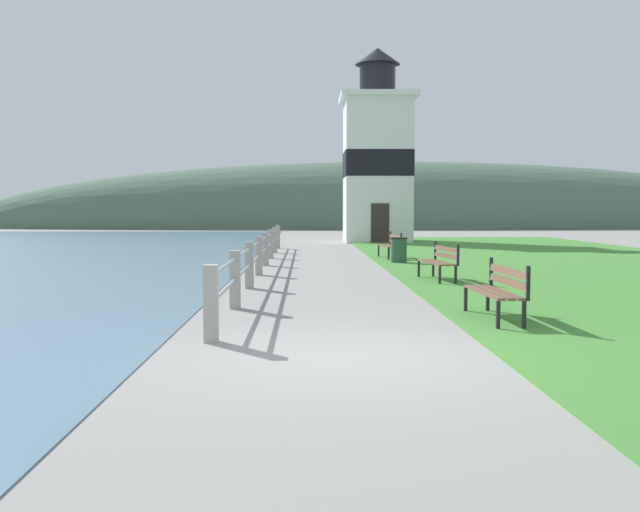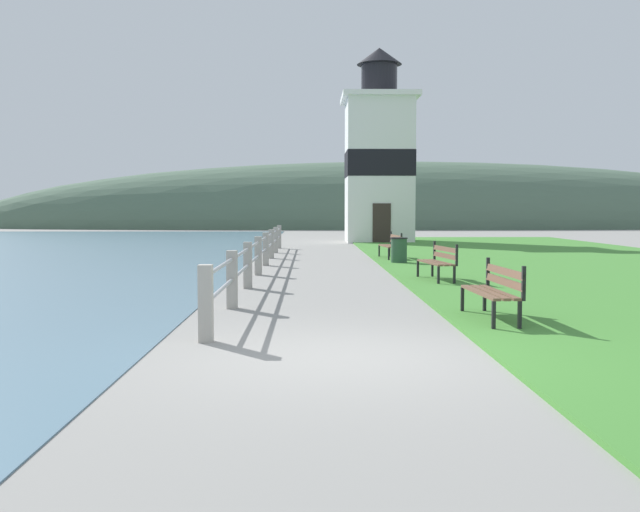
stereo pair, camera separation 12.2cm
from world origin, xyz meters
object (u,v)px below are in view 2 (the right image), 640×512
at_px(lighthouse, 379,159).
at_px(park_bench_midway, 439,260).
at_px(park_bench_near, 495,288).
at_px(trash_bin, 399,251).
at_px(park_bench_far, 392,244).

bearing_deg(lighthouse, park_bench_midway, -91.44).
height_order(park_bench_near, trash_bin, park_bench_near).
bearing_deg(park_bench_midway, lighthouse, -98.82).
relative_size(park_bench_near, park_bench_midway, 1.03).
height_order(lighthouse, trash_bin, lighthouse).
bearing_deg(park_bench_far, park_bench_near, 85.42).
distance_m(park_bench_midway, lighthouse, 20.68).
bearing_deg(park_bench_near, park_bench_far, -92.05).
bearing_deg(trash_bin, lighthouse, 87.01).
relative_size(park_bench_near, trash_bin, 2.15).
bearing_deg(trash_bin, park_bench_midway, -87.23).
distance_m(park_bench_midway, trash_bin, 5.49).
bearing_deg(park_bench_far, lighthouse, -98.19).
relative_size(lighthouse, trash_bin, 11.86).
xyz_separation_m(park_bench_near, park_bench_far, (-0.04, 13.38, 0.00)).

